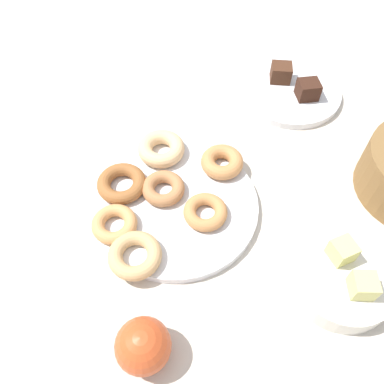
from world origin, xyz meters
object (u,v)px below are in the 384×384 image
at_px(donut_5, 163,188).
at_px(apple, 143,346).
at_px(cake_plate, 289,92).
at_px(brownie_near, 281,73).
at_px(donut_plate, 176,205).
at_px(donut_2, 161,149).
at_px(donut_1, 222,162).
at_px(donut_3, 122,183).
at_px(donut_6, 135,255).
at_px(donut_4, 205,212).
at_px(donut_0, 114,224).
at_px(melon_chunk_right, 363,286).
at_px(fruit_bowl, 341,278).
at_px(melon_chunk_left, 342,251).
at_px(brownie_far, 308,90).

distance_m(donut_5, apple, 0.29).
height_order(cake_plate, brownie_near, brownie_near).
distance_m(donut_plate, donut_2, 0.13).
relative_size(donut_2, apple, 1.15).
height_order(donut_plate, donut_1, donut_1).
height_order(donut_3, apple, apple).
bearing_deg(donut_1, donut_6, -42.70).
relative_size(donut_1, donut_4, 1.05).
bearing_deg(donut_0, melon_chunk_right, 67.03).
distance_m(donut_4, fruit_bowl, 0.25).
bearing_deg(fruit_bowl, brownie_near, 178.52).
height_order(donut_plate, fruit_bowl, fruit_bowl).
bearing_deg(apple, donut_plate, 166.17).
xyz_separation_m(donut_4, donut_6, (0.08, -0.13, 0.00)).
bearing_deg(apple, melon_chunk_right, 98.92).
bearing_deg(donut_5, donut_3, -103.17).
bearing_deg(cake_plate, donut_5, -48.88).
xyz_separation_m(donut_1, donut_5, (0.05, -0.12, -0.00)).
height_order(donut_plate, donut_6, donut_6).
distance_m(brownie_near, fruit_bowl, 0.51).
relative_size(donut_5, melon_chunk_left, 2.25).
bearing_deg(donut_6, donut_1, 137.30).
bearing_deg(brownie_near, apple, -29.54).
xyz_separation_m(donut_4, cake_plate, (-0.33, 0.24, -0.02)).
xyz_separation_m(donut_plate, melon_chunk_left, (0.15, 0.26, 0.05)).
xyz_separation_m(brownie_near, apple, (0.59, -0.33, 0.00)).
bearing_deg(donut_2, donut_3, -44.64).
distance_m(donut_0, donut_1, 0.24).
relative_size(cake_plate, melon_chunk_left, 6.59).
distance_m(donut_1, melon_chunk_right, 0.33).
distance_m(donut_0, cake_plate, 0.53).
bearing_deg(brownie_near, donut_plate, -39.18).
bearing_deg(donut_0, melon_chunk_left, 74.56).
distance_m(donut_plate, donut_6, 0.13).
bearing_deg(cake_plate, donut_4, -35.76).
height_order(donut_0, fruit_bowl, fruit_bowl).
xyz_separation_m(donut_2, cake_plate, (-0.17, 0.31, -0.02)).
xyz_separation_m(donut_plate, brownie_near, (-0.33, 0.27, 0.03)).
bearing_deg(fruit_bowl, brownie_far, 172.22).
distance_m(donut_2, donut_3, 0.11).
xyz_separation_m(donut_1, fruit_bowl, (0.25, 0.16, -0.01)).
relative_size(brownie_far, melon_chunk_left, 1.29).
distance_m(donut_plate, fruit_bowl, 0.31).
distance_m(donut_6, brownie_near, 0.56).
bearing_deg(melon_chunk_right, melon_chunk_left, -167.91).
height_order(donut_3, brownie_far, brownie_far).
height_order(donut_3, donut_5, donut_3).
bearing_deg(brownie_near, fruit_bowl, -1.48).
distance_m(melon_chunk_left, melon_chunk_right, 0.06).
xyz_separation_m(donut_plate, cake_plate, (-0.30, 0.29, 0.00)).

